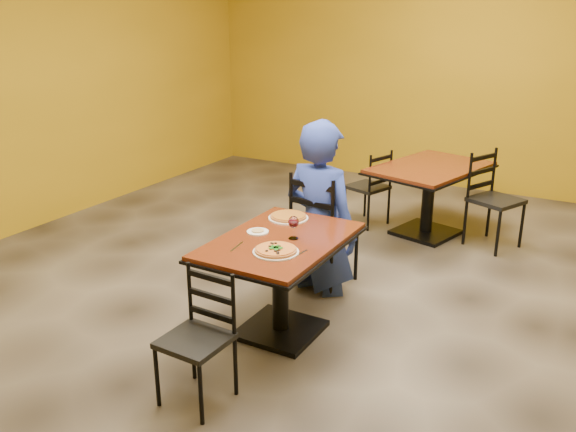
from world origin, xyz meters
The scene contains 19 objects.
floor centered at (0.00, 0.00, 0.00)m, with size 7.00×8.00×0.01m, color black.
wall_back centered at (0.00, 4.00, 1.50)m, with size 7.00×0.01×3.00m, color #AD8413.
wall_left centered at (-3.50, 0.00, 1.50)m, with size 0.01×8.00×3.00m, color #AD8413.
table_main centered at (0.00, -0.50, 0.56)m, with size 0.83×1.23×0.75m.
table_second centered at (0.32, 2.04, 0.56)m, with size 1.17×1.47×0.75m.
chair_main_near centered at (-0.03, -1.46, 0.41)m, with size 0.37×0.37×0.82m, color black, non-canonical shape.
chair_main_far centered at (-0.11, 0.45, 0.50)m, with size 0.46×0.46×1.01m, color black, non-canonical shape.
chair_second_left centered at (-0.37, 2.04, 0.42)m, with size 0.38×0.38×0.84m, color black, non-canonical shape.
chair_second_right centered at (1.00, 2.04, 0.48)m, with size 0.43×0.43×0.95m, color black, non-canonical shape.
diner centered at (-0.10, 0.34, 0.73)m, with size 0.70×0.46×1.46m, color navy.
plate_main centered at (0.10, -0.74, 0.76)m, with size 0.31×0.31×0.01m, color white.
pizza_main centered at (0.10, -0.74, 0.77)m, with size 0.28×0.28×0.02m, color maroon.
plate_far centered at (-0.16, -0.10, 0.76)m, with size 0.31×0.31×0.01m, color white.
pizza_far centered at (-0.16, -0.10, 0.77)m, with size 0.28×0.28×0.02m, color #B88F23.
side_plate centered at (-0.20, -0.47, 0.76)m, with size 0.16×0.16×0.01m, color white.
dip centered at (-0.20, -0.47, 0.76)m, with size 0.09×0.09×0.01m, color tan.
wine_glass centered at (0.08, -0.45, 0.84)m, with size 0.08×0.08×0.18m, color white, non-canonical shape.
fork centered at (-0.18, -0.78, 0.75)m, with size 0.01×0.19×0.00m, color silver.
knife centered at (0.25, -0.70, 0.75)m, with size 0.01×0.21×0.00m, color silver.
Camera 1 is at (2.00, -3.95, 2.31)m, focal length 37.76 mm.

